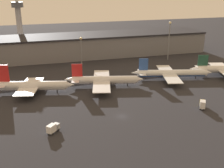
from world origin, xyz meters
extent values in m
plane|color=#26262B|center=(0.00, 0.00, 0.00)|extent=(600.00, 600.00, 0.00)
cube|color=slate|center=(0.00, 106.65, 7.60)|extent=(199.47, 29.39, 15.21)
cube|color=black|center=(0.00, 106.65, 15.81)|extent=(199.47, 31.39, 1.20)
cylinder|color=silver|center=(-34.76, 38.38, 4.05)|extent=(34.13, 12.62, 4.26)
cylinder|color=silver|center=(-34.76, 38.38, 3.31)|extent=(32.32, 11.58, 3.62)
cone|color=silver|center=(-16.99, 33.81, 4.05)|extent=(5.96, 5.20, 4.05)
cube|color=red|center=(-48.65, 41.94, 10.52)|extent=(5.88, 1.87, 8.68)
cube|color=silver|center=(-49.31, 42.11, 4.69)|extent=(6.51, 10.34, 0.24)
cube|color=silver|center=(-36.42, 38.80, 3.52)|extent=(15.70, 28.10, 0.36)
cylinder|color=gray|center=(-33.57, 45.76, 2.10)|extent=(5.13, 3.44, 2.35)
cylinder|color=gray|center=(-37.28, 31.33, 2.10)|extent=(5.13, 3.44, 2.35)
cylinder|color=black|center=(-23.19, 35.41, 0.96)|extent=(0.50, 0.50, 1.92)
cylinder|color=black|center=(-35.99, 40.45, 0.96)|extent=(0.50, 0.50, 1.92)
cylinder|color=black|center=(-36.84, 37.15, 0.96)|extent=(0.50, 0.50, 1.92)
cylinder|color=silver|center=(2.65, 37.51, 3.78)|extent=(34.95, 12.57, 3.97)
cylinder|color=silver|center=(2.65, 37.51, 3.08)|extent=(33.10, 11.56, 3.38)
cone|color=silver|center=(20.78, 32.85, 3.78)|extent=(5.56, 4.84, 3.78)
cone|color=silver|center=(-15.68, 42.21, 4.07)|extent=(6.62, 4.76, 3.38)
cube|color=red|center=(-11.62, 41.17, 9.21)|extent=(5.49, 1.77, 6.88)
cube|color=silver|center=(-12.30, 41.35, 4.37)|extent=(7.13, 13.75, 0.24)
cube|color=silver|center=(0.95, 37.94, 3.28)|extent=(17.58, 37.63, 0.36)
cylinder|color=gray|center=(4.52, 47.61, 1.94)|extent=(4.78, 3.21, 2.19)
cylinder|color=gray|center=(-0.58, 27.75, 1.94)|extent=(4.78, 3.21, 2.19)
cylinder|color=black|center=(14.53, 34.46, 0.89)|extent=(0.50, 0.50, 1.79)
cylinder|color=black|center=(1.34, 39.48, 0.89)|extent=(0.50, 0.50, 1.79)
cylinder|color=black|center=(0.55, 36.40, 0.89)|extent=(0.50, 0.50, 1.79)
cylinder|color=white|center=(43.56, 38.81, 3.56)|extent=(39.97, 13.66, 3.75)
cylinder|color=#2D519E|center=(43.56, 38.81, 2.91)|extent=(37.88, 12.61, 3.19)
cone|color=white|center=(64.17, 33.52, 3.56)|extent=(5.24, 4.57, 3.56)
cone|color=white|center=(22.77, 44.15, 3.84)|extent=(6.24, 4.49, 3.19)
cube|color=#2D519E|center=(27.17, 43.02, 8.87)|extent=(5.18, 1.69, 6.87)
cube|color=white|center=(26.39, 43.22, 4.12)|extent=(6.72, 12.98, 0.24)
cube|color=white|center=(41.61, 39.31, 3.09)|extent=(16.58, 35.50, 0.36)
cylinder|color=gray|center=(45.19, 48.38, 1.81)|extent=(4.51, 3.02, 2.06)
cylinder|color=gray|center=(40.38, 29.65, 1.81)|extent=(4.51, 3.02, 2.06)
cylinder|color=black|center=(57.23, 35.30, 0.84)|extent=(0.50, 0.50, 1.69)
cylinder|color=black|center=(41.98, 40.77, 0.84)|extent=(0.50, 0.50, 1.69)
cylinder|color=black|center=(41.24, 37.86, 0.84)|extent=(0.50, 0.50, 1.69)
cone|color=white|center=(59.22, 40.20, 4.43)|extent=(7.19, 5.17, 3.67)
cube|color=#1E4738|center=(63.61, 39.07, 9.52)|extent=(5.96, 1.89, 6.51)
cube|color=white|center=(62.88, 39.26, 4.75)|extent=(6.95, 11.86, 0.24)
cylinder|color=gray|center=(80.40, 43.70, 2.13)|extent=(5.19, 3.48, 2.38)
cylinder|color=black|center=(77.58, 37.27, 0.97)|extent=(0.50, 0.50, 1.94)
cube|color=#9EA3A8|center=(-27.42, -4.09, 1.78)|extent=(2.71, 2.70, 2.11)
cube|color=silver|center=(-29.49, -6.22, 2.13)|extent=(3.94, 3.96, 2.82)
cylinder|color=black|center=(-28.12, -3.64, 0.45)|extent=(1.02, 1.02, 0.90)
cylinder|color=black|center=(-26.95, -4.78, 0.45)|extent=(1.02, 1.02, 0.90)
cylinder|color=black|center=(-30.58, -6.17, 0.45)|extent=(1.02, 1.02, 0.90)
cylinder|color=black|center=(-29.41, -7.30, 0.45)|extent=(1.02, 1.02, 0.90)
cube|color=gold|center=(38.24, -0.59, 1.91)|extent=(2.82, 2.64, 2.37)
cube|color=silver|center=(36.60, -3.10, 2.30)|extent=(3.79, 4.13, 3.16)
cylinder|color=black|center=(37.44, -0.26, 0.45)|extent=(0.97, 1.06, 0.90)
cylinder|color=black|center=(38.87, -1.19, 0.45)|extent=(0.97, 1.06, 0.90)
cylinder|color=black|center=(35.49, -3.24, 0.45)|extent=(0.97, 1.06, 0.90)
cylinder|color=black|center=(36.92, -4.17, 0.45)|extent=(0.97, 1.06, 0.90)
cylinder|color=slate|center=(-2.22, 79.35, 9.15)|extent=(0.70, 0.70, 18.30)
sphere|color=beige|center=(-2.22, 79.35, 18.90)|extent=(1.80, 1.80, 1.80)
cylinder|color=slate|center=(61.51, 79.35, 12.96)|extent=(0.70, 0.70, 25.92)
sphere|color=beige|center=(61.51, 79.35, 26.52)|extent=(1.80, 1.80, 1.80)
cylinder|color=#99999E|center=(-41.18, 137.78, 17.47)|extent=(4.40, 4.40, 34.94)
cylinder|color=#4C515B|center=(-41.18, 137.78, 36.94)|extent=(9.00, 9.00, 4.00)
sphere|color=silver|center=(-41.18, 137.78, 40.14)|extent=(3.20, 3.20, 3.20)
camera|label=1|loc=(-33.78, -100.79, 52.72)|focal=45.00mm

